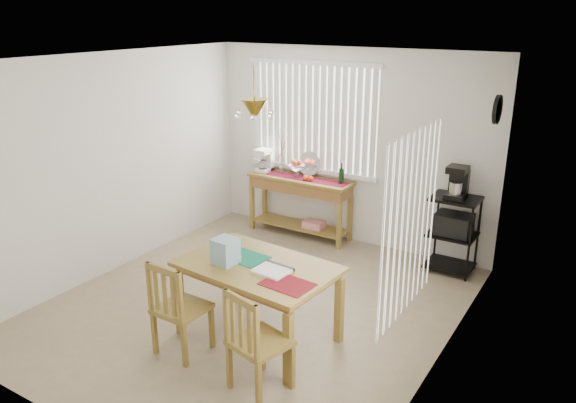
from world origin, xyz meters
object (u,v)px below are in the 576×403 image
Objects in this scene: wire_cart at (453,227)px; chair_right at (256,343)px; cart_items at (458,183)px; sideboard at (300,192)px; dining_table at (258,273)px; chair_left at (179,309)px.

wire_cart is 1.01× the size of chair_right.
wire_cart is at bearing -90.00° from cart_items.
wire_cart is at bearing -0.83° from sideboard.
chair_right reaches higher than sideboard.
sideboard is at bearing 111.96° from dining_table.
wire_cart is (2.15, -0.03, -0.07)m from sideboard.
cart_items is (2.15, -0.02, 0.49)m from sideboard.
chair_left is at bearing -117.68° from wire_cart.
chair_left is (-0.46, -0.60, -0.23)m from dining_table.
dining_table is 0.79m from chair_left.
dining_table is (-1.14, -2.47, -0.44)m from cart_items.
chair_right is at bearing -65.31° from sideboard.
chair_left is at bearing -117.60° from cart_items.
dining_table is (-1.14, -2.46, 0.12)m from wire_cart.
cart_items reaches higher than sideboard.
dining_table is 1.63× the size of chair_right.
sideboard is at bearing 179.17° from wire_cart.
wire_cart is 2.43× the size of cart_items.
sideboard is 2.20m from cart_items.
cart_items is 0.42× the size of chair_right.
cart_items is at bearing -0.56° from sideboard.
wire_cart reaches higher than sideboard.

